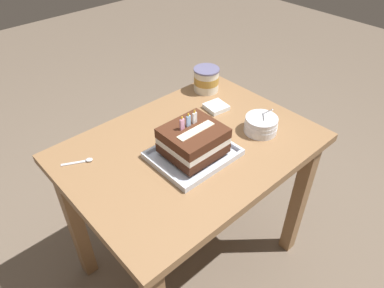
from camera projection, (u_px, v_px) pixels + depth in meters
ground_plane at (191, 256)px, 1.88m from camera, size 8.00×8.00×0.00m
dining_table at (191, 168)px, 1.48m from camera, size 0.99×0.72×0.77m
foil_tray at (193, 155)px, 1.33m from camera, size 0.30×0.25×0.02m
birthday_cake at (193, 140)px, 1.29m from camera, size 0.21×0.19×0.16m
bowl_stack at (261, 125)px, 1.44m from camera, size 0.14×0.14×0.12m
ice_cream_tub at (206, 79)px, 1.69m from camera, size 0.12×0.12×0.11m
serving_spoon_near_tray at (84, 161)px, 1.31m from camera, size 0.11×0.07×0.01m
napkin_pile at (216, 107)px, 1.59m from camera, size 0.10×0.10×0.02m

